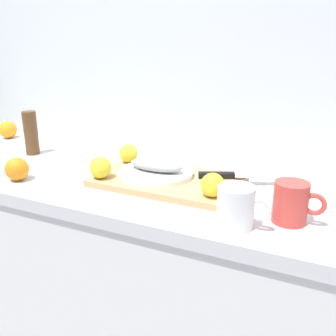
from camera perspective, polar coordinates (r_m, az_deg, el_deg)
back_wall at (r=1.51m, az=-2.75°, el=15.96°), size 3.20×0.05×2.50m
kitchen_counter at (r=1.51m, az=-8.29°, el=-16.77°), size 2.00×0.60×0.90m
cutting_board at (r=1.17m, az=0.00°, el=-1.86°), size 0.44×0.27×0.02m
white_plate at (r=1.18m, az=-1.79°, el=-0.71°), size 0.23×0.23×0.01m
fish_fillet at (r=1.18m, az=-1.81°, el=0.46°), size 0.18×0.08×0.04m
chef_knife at (r=1.17m, az=9.91°, el=-1.11°), size 0.28×0.14×0.02m
lemon_0 at (r=1.17m, az=-10.15°, el=0.07°), size 0.07×0.07×0.07m
lemon_1 at (r=1.02m, az=6.76°, el=-2.56°), size 0.07×0.07×0.07m
lemon_2 at (r=1.31m, az=-5.99°, el=2.21°), size 0.06×0.06×0.06m
coffee_mug_0 at (r=0.90m, az=10.33°, el=-5.80°), size 0.13×0.09×0.10m
coffee_mug_1 at (r=0.96m, az=18.17°, el=-4.97°), size 0.12×0.08×0.10m
orange_0 at (r=1.87m, az=-23.02°, el=5.34°), size 0.08×0.08×0.08m
orange_2 at (r=1.28m, az=-21.85°, el=-0.16°), size 0.07×0.07×0.07m
pepper_mill at (r=1.55m, az=-20.00°, el=4.99°), size 0.05×0.05×0.17m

